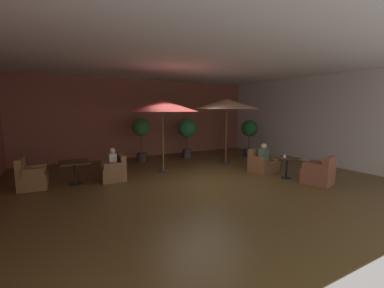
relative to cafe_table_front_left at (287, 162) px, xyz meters
The scene contains 18 objects.
ground_plane 2.89m from the cafe_table_front_left, 156.08° to the left, with size 11.22×10.08×0.02m, color #523D1E.
wall_back_brick 6.79m from the cafe_table_front_left, 112.87° to the left, with size 11.22×0.08×3.57m, color brown.
wall_right_plain 3.43m from the cafe_table_front_left, 21.13° to the left, with size 0.08×10.08×3.57m, color silver.
ceiling_slab 4.19m from the cafe_table_front_left, 156.08° to the left, with size 11.22×10.08×0.06m, color silver.
cafe_table_front_left is the anchor object (origin of this frame).
armchair_front_left_north 1.03m from the cafe_table_front_left, 74.40° to the right, with size 0.89×0.94×0.86m.
armchair_front_left_east 1.04m from the cafe_table_front_left, 93.56° to the left, with size 0.85×0.83×0.81m.
cafe_table_front_right 6.60m from the cafe_table_front_left, 156.55° to the left, with size 0.79×0.79×0.68m.
armchair_front_right_north 7.68m from the cafe_table_front_left, 159.25° to the left, with size 0.78×0.77×0.90m.
armchair_front_right_east 5.55m from the cafe_table_front_left, 152.67° to the left, with size 0.76×0.86×0.80m.
patio_umbrella_tall_red 4.58m from the cafe_table_front_left, 137.87° to the left, with size 2.54×2.54×2.54m.
patio_umbrella_center_beige 3.55m from the cafe_table_front_left, 94.08° to the left, with size 2.60×2.60×2.65m.
potted_tree_left_corner 5.93m from the cafe_table_front_left, 123.23° to the left, with size 0.76×0.76×1.87m.
potted_tree_mid_left 4.07m from the cafe_table_front_left, 65.67° to the left, with size 0.77×0.77×1.71m.
potted_tree_mid_right 4.86m from the cafe_table_front_left, 103.91° to the left, with size 0.86×0.86×1.81m.
patron_blue_shirt 0.99m from the cafe_table_front_left, 93.56° to the left, with size 0.35×0.25×0.63m.
patron_by_window 5.58m from the cafe_table_front_left, 152.82° to the left, with size 0.25×0.37×0.60m.
iced_drink_cup 0.25m from the cafe_table_front_left, behind, with size 0.08×0.08×0.11m, color silver.
Camera 1 is at (-4.16, -6.86, 2.23)m, focal length 24.44 mm.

